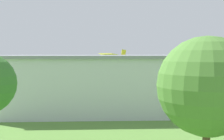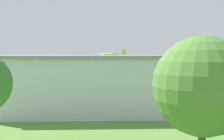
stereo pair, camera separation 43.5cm
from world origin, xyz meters
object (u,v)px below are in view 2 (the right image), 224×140
object	(u,v)px
person_walking_on_apron	(78,89)
car_black	(17,93)
person_at_fence_line	(168,90)
tree_behind_hangar_right	(203,86)
hangar	(112,83)
biplane	(112,58)

from	to	relation	value
person_walking_on_apron	car_black	bearing A→B (deg)	28.85
person_at_fence_line	tree_behind_hangar_right	xyz separation A→B (m)	(7.18, 36.42, 4.65)
hangar	car_black	bearing A→B (deg)	-39.18
person_at_fence_line	biplane	bearing A→B (deg)	-60.10
hangar	tree_behind_hangar_right	size ratio (longest dim) A/B	3.47
car_black	tree_behind_hangar_right	world-z (taller)	tree_behind_hangar_right
biplane	person_at_fence_line	world-z (taller)	biplane
biplane	person_at_fence_line	bearing A→B (deg)	119.90
biplane	car_black	size ratio (longest dim) A/B	1.59
hangar	person_at_fence_line	distance (m)	18.88
car_black	biplane	bearing A→B (deg)	-133.82
hangar	biplane	bearing A→B (deg)	-94.30
person_walking_on_apron	tree_behind_hangar_right	distance (m)	40.80
tree_behind_hangar_right	biplane	bearing A→B (deg)	-87.99
hangar	person_at_fence_line	bearing A→B (deg)	-127.28
car_black	person_walking_on_apron	xyz separation A→B (m)	(-10.13, -5.58, -0.03)
tree_behind_hangar_right	car_black	bearing A→B (deg)	-60.39
biplane	tree_behind_hangar_right	distance (m)	52.13
hangar	person_walking_on_apron	bearing A→B (deg)	-74.37
car_black	tree_behind_hangar_right	xyz separation A→B (m)	(-19.27, 33.91, 4.63)
car_black	hangar	bearing A→B (deg)	140.82
hangar	person_at_fence_line	xyz separation A→B (m)	(-11.31, -14.85, -2.83)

